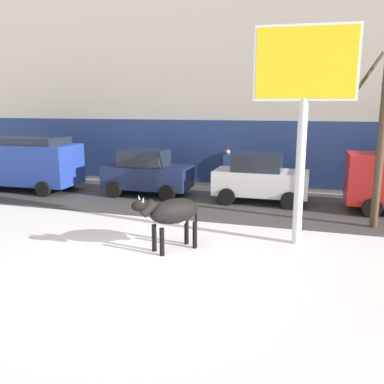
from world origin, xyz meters
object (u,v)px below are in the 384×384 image
(car_blue_van, at_px, (26,162))
(car_white_hatchback, at_px, (260,178))
(car_navy_hatchback, at_px, (147,173))
(bare_tree_far_back, at_px, (383,131))
(billboard, at_px, (305,77))
(cow_black, at_px, (172,212))
(pedestrian_near_billboard, at_px, (227,169))

(car_blue_van, bearing_deg, car_white_hatchback, 4.15)
(car_navy_hatchback, relative_size, car_white_hatchback, 1.00)
(car_navy_hatchback, distance_m, bare_tree_far_back, 8.95)
(billboard, height_order, bare_tree_far_back, billboard)
(car_blue_van, bearing_deg, cow_black, -31.67)
(car_white_hatchback, bearing_deg, pedestrian_near_billboard, 127.87)
(car_navy_hatchback, bearing_deg, bare_tree_far_back, -14.56)
(billboard, bearing_deg, cow_black, -153.58)
(car_navy_hatchback, height_order, bare_tree_far_back, bare_tree_far_back)
(billboard, relative_size, car_blue_van, 1.20)
(car_navy_hatchback, distance_m, pedestrian_near_billboard, 3.69)
(car_blue_van, xyz_separation_m, car_navy_hatchback, (5.36, 0.65, -0.32))
(car_blue_van, height_order, bare_tree_far_back, bare_tree_far_back)
(cow_black, xyz_separation_m, car_white_hatchback, (1.36, 6.04, -0.07))
(car_white_hatchback, xyz_separation_m, bare_tree_far_back, (3.83, -2.27, 1.96))
(cow_black, bearing_deg, bare_tree_far_back, 35.99)
(cow_black, distance_m, pedestrian_near_billboard, 8.31)
(cow_black, relative_size, bare_tree_far_back, 0.33)
(cow_black, xyz_separation_m, pedestrian_near_billboard, (-0.40, 8.30, -0.11))
(pedestrian_near_billboard, bearing_deg, bare_tree_far_back, -39.02)
(bare_tree_far_back, bearing_deg, cow_black, -144.01)
(billboard, distance_m, bare_tree_far_back, 3.47)
(bare_tree_far_back, bearing_deg, car_blue_van, 173.62)
(cow_black, distance_m, billboard, 4.72)
(car_navy_hatchback, distance_m, car_white_hatchback, 4.62)
(pedestrian_near_billboard, bearing_deg, cow_black, -87.27)
(cow_black, height_order, pedestrian_near_billboard, pedestrian_near_billboard)
(bare_tree_far_back, bearing_deg, car_white_hatchback, 149.36)
(pedestrian_near_billboard, bearing_deg, car_blue_van, -160.07)
(cow_black, height_order, billboard, billboard)
(billboard, relative_size, car_white_hatchback, 1.58)
(car_blue_van, bearing_deg, billboard, -18.23)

